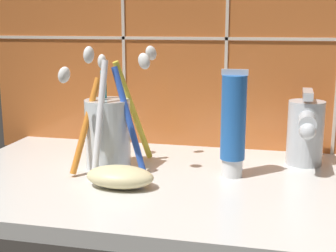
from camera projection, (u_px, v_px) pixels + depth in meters
The scene contains 5 objects.
sink_counter at pixel (196, 187), 63.29cm from camera, with size 69.96×36.24×2.00cm, color silver.
toothbrush_cup at pixel (108, 129), 67.30cm from camera, with size 12.06×14.46×18.08cm.
toothpaste_tube at pixel (233, 124), 63.17cm from camera, with size 3.54×3.38×14.79cm.
sink_faucet at pixel (306, 130), 68.59cm from camera, with size 5.32×11.48×11.16cm.
soap_bar at pixel (120, 177), 60.07cm from camera, with size 8.92×5.29×2.80cm, color beige.
Camera 1 is at (9.64, -59.38, 22.68)cm, focal length 50.00 mm.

